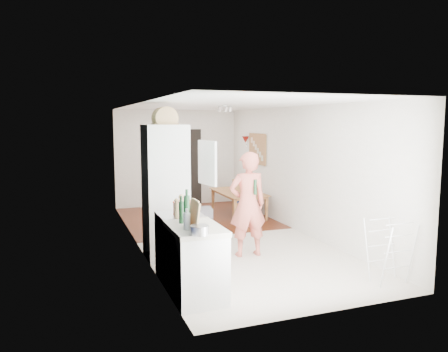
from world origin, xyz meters
TOP-DOWN VIEW (x-y plane):
  - room_shell at (0.00, 0.00)m, footprint 3.20×7.00m
  - floor at (0.00, 0.00)m, footprint 3.20×7.00m
  - wood_floor_overlay at (0.00, 1.85)m, footprint 3.20×3.30m
  - sage_wall_panel at (-1.59, -2.00)m, footprint 0.02×3.00m
  - tile_splashback at (-1.59, -2.55)m, footprint 0.02×1.90m
  - doorway_recess at (0.20, 3.48)m, footprint 0.90×0.04m
  - base_cabinet at (-1.30, -2.55)m, footprint 0.60×0.90m
  - worktop at (-1.30, -2.55)m, footprint 0.62×0.92m
  - range_cooker at (-1.30, -1.80)m, footprint 0.60×0.60m
  - cooker_top at (-1.30, -1.80)m, footprint 0.60×0.60m
  - fridge_housing at (-1.27, -0.78)m, footprint 0.66×0.66m
  - fridge_door at (-0.66, -1.08)m, footprint 0.14×0.56m
  - fridge_interior at (-0.96, -0.78)m, footprint 0.02×0.52m
  - pinboard at (1.58, 1.90)m, footprint 0.03×0.90m
  - pinboard_frame at (1.57, 1.90)m, footprint 0.00×0.94m
  - wall_sconce at (1.54, 2.55)m, footprint 0.18×0.18m
  - person at (0.00, -1.17)m, footprint 0.77×0.53m
  - dining_table at (1.05, 1.73)m, footprint 0.78×1.40m
  - dining_chair at (0.92, 1.24)m, footprint 0.45×0.45m
  - stool at (-0.32, 0.32)m, footprint 0.35×0.35m
  - grey_drape at (-0.34, 0.27)m, footprint 0.46×0.46m
  - drying_rack at (1.32, -2.98)m, footprint 0.46×0.42m
  - bread_bin at (-1.26, -0.78)m, footprint 0.39×0.37m
  - red_casserole at (-1.25, -1.86)m, footprint 0.34×0.34m
  - steel_pan at (-1.37, -2.98)m, footprint 0.25×0.25m
  - held_bottle at (0.08, -1.29)m, footprint 0.05×0.05m
  - bottle_a at (-1.32, -2.25)m, footprint 0.08×0.08m
  - bottle_b at (-1.42, -2.35)m, footprint 0.08×0.08m
  - bottle_c at (-1.45, -2.70)m, footprint 0.09×0.09m
  - pepper_mill_front at (-1.41, -2.07)m, footprint 0.07×0.07m
  - pepper_mill_back at (-1.34, -2.02)m, footprint 0.08×0.08m
  - chopping_boards at (-1.36, -2.72)m, footprint 0.05×0.27m

SIDE VIEW (x-z plane):
  - floor at x=0.00m, z-range -0.01..0.01m
  - wood_floor_overlay at x=0.00m, z-range 0.00..0.01m
  - stool at x=-0.32m, z-range 0.00..0.37m
  - dining_table at x=1.05m, z-range 0.00..0.49m
  - base_cabinet at x=-1.30m, z-range 0.00..0.86m
  - drying_rack at x=1.32m, z-range 0.00..0.88m
  - range_cooker at x=-1.30m, z-range 0.00..0.88m
  - dining_chair at x=0.92m, z-range 0.00..0.91m
  - grey_drape at x=-0.34m, z-range 0.37..0.55m
  - worktop at x=-1.30m, z-range 0.86..0.92m
  - cooker_top at x=-1.30m, z-range 0.88..0.92m
  - steel_pan at x=-1.37m, z-range 0.92..1.03m
  - doorway_recess at x=0.20m, z-range 0.00..2.00m
  - person at x=0.00m, z-range 0.00..2.03m
  - red_casserole at x=-1.25m, z-range 0.92..1.11m
  - bottle_c at x=-1.45m, z-range 0.92..1.12m
  - pepper_mill_front at x=-1.41m, z-range 0.92..1.13m
  - pepper_mill_back at x=-1.34m, z-range 0.92..1.16m
  - bottle_b at x=-1.42m, z-range 0.92..1.20m
  - fridge_housing at x=-1.27m, z-range 0.00..2.15m
  - bottle_a at x=-1.32m, z-range 0.92..1.25m
  - chopping_boards at x=-1.36m, z-range 0.92..1.28m
  - tile_splashback at x=-1.59m, z-range 0.90..1.40m
  - held_bottle at x=0.08m, z-range 1.03..1.28m
  - room_shell at x=0.00m, z-range 0.00..2.50m
  - fridge_door at x=-0.66m, z-range 1.20..1.90m
  - fridge_interior at x=-0.96m, z-range 1.22..1.88m
  - pinboard at x=1.58m, z-range 1.20..1.90m
  - pinboard_frame at x=1.57m, z-range 1.18..1.92m
  - wall_sconce at x=1.54m, z-range 1.67..1.83m
  - sage_wall_panel at x=-1.59m, z-range 1.20..2.50m
  - bread_bin at x=-1.26m, z-range 2.15..2.35m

